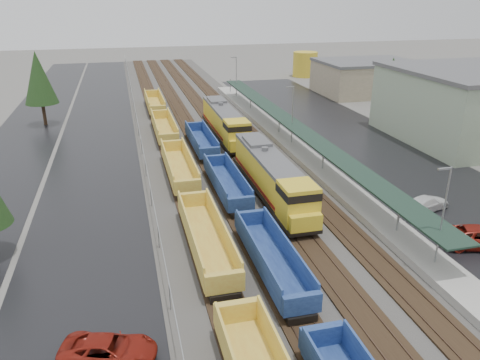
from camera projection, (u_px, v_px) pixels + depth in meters
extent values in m
cube|color=#302D2B|center=(206.00, 132.00, 67.74)|extent=(20.00, 160.00, 0.08)
cube|color=black|center=(164.00, 134.00, 66.33)|extent=(2.60, 160.00, 0.15)
cube|color=#473326|center=(159.00, 133.00, 66.13)|extent=(0.08, 160.00, 0.07)
cube|color=#473326|center=(169.00, 133.00, 66.46)|extent=(0.08, 160.00, 0.07)
cube|color=black|center=(192.00, 132.00, 67.25)|extent=(2.60, 160.00, 0.15)
cube|color=#473326|center=(187.00, 131.00, 67.04)|extent=(0.08, 160.00, 0.07)
cube|color=#473326|center=(197.00, 131.00, 67.37)|extent=(0.08, 160.00, 0.07)
cube|color=black|center=(219.00, 130.00, 68.16)|extent=(2.60, 160.00, 0.15)
cube|color=#473326|center=(214.00, 130.00, 67.95)|extent=(0.08, 160.00, 0.07)
cube|color=#473326|center=(224.00, 129.00, 68.28)|extent=(0.08, 160.00, 0.07)
cube|color=black|center=(246.00, 128.00, 69.07)|extent=(2.60, 160.00, 0.15)
cube|color=#473326|center=(241.00, 128.00, 68.86)|extent=(0.08, 160.00, 0.07)
cube|color=#473326|center=(250.00, 127.00, 69.19)|extent=(0.08, 160.00, 0.07)
cube|color=black|center=(98.00, 139.00, 64.34)|extent=(10.00, 160.00, 0.02)
cube|color=black|center=(20.00, 145.00, 62.06)|extent=(9.00, 160.00, 0.02)
cube|color=black|center=(357.00, 142.00, 63.08)|extent=(16.00, 100.00, 0.02)
cube|color=#9E9B93|center=(291.00, 145.00, 60.79)|extent=(3.00, 80.00, 0.70)
cylinder|color=gray|center=(399.00, 217.00, 37.71)|extent=(0.16, 0.16, 2.40)
cylinder|color=gray|center=(323.00, 158.00, 51.21)|extent=(0.16, 0.16, 2.40)
cylinder|color=gray|center=(279.00, 124.00, 64.72)|extent=(0.16, 0.16, 2.40)
cylinder|color=gray|center=(251.00, 101.00, 78.22)|extent=(0.16, 0.16, 2.40)
cylinder|color=gray|center=(230.00, 85.00, 91.73)|extent=(0.16, 0.16, 2.40)
cube|color=#192E23|center=(292.00, 124.00, 59.73)|extent=(2.60, 65.00, 0.15)
cylinder|color=gray|center=(442.00, 221.00, 32.43)|extent=(0.12, 0.12, 8.00)
cube|color=gray|center=(445.00, 169.00, 30.87)|extent=(1.00, 0.15, 0.12)
cylinder|color=gray|center=(292.00, 118.00, 59.44)|extent=(0.12, 0.12, 8.00)
cube|color=gray|center=(290.00, 87.00, 57.88)|extent=(1.00, 0.15, 0.12)
cylinder|color=gray|center=(236.00, 79.00, 86.45)|extent=(0.12, 0.12, 8.00)
cube|color=gray|center=(234.00, 57.00, 84.89)|extent=(1.00, 0.15, 0.12)
cylinder|color=gray|center=(170.00, 297.00, 29.21)|extent=(0.08, 0.08, 2.00)
cylinder|color=gray|center=(159.00, 237.00, 36.41)|extent=(0.08, 0.08, 2.00)
cylinder|color=gray|center=(151.00, 197.00, 43.62)|extent=(0.08, 0.08, 2.00)
cylinder|color=gray|center=(146.00, 168.00, 50.82)|extent=(0.08, 0.08, 2.00)
cylinder|color=gray|center=(142.00, 147.00, 58.02)|extent=(0.08, 0.08, 2.00)
cylinder|color=gray|center=(138.00, 130.00, 65.22)|extent=(0.08, 0.08, 2.00)
cylinder|color=gray|center=(136.00, 116.00, 72.43)|extent=(0.08, 0.08, 2.00)
cylinder|color=gray|center=(134.00, 105.00, 79.63)|extent=(0.08, 0.08, 2.00)
cylinder|color=gray|center=(132.00, 96.00, 86.83)|extent=(0.08, 0.08, 2.00)
cylinder|color=gray|center=(131.00, 88.00, 94.03)|extent=(0.08, 0.08, 2.00)
cylinder|color=gray|center=(129.00, 81.00, 101.23)|extent=(0.08, 0.08, 2.00)
cylinder|color=gray|center=(128.00, 75.00, 108.44)|extent=(0.08, 0.08, 2.00)
cylinder|color=gray|center=(127.00, 70.00, 115.64)|extent=(0.08, 0.08, 2.00)
cylinder|color=gray|center=(126.00, 66.00, 122.84)|extent=(0.08, 0.08, 2.00)
cylinder|color=gray|center=(126.00, 62.00, 130.04)|extent=(0.08, 0.08, 2.00)
cube|color=gray|center=(138.00, 123.00, 64.85)|extent=(0.05, 160.00, 0.05)
cube|color=gray|center=(366.00, 78.00, 92.86)|extent=(18.00, 14.00, 6.00)
cube|color=#59595B|center=(367.00, 62.00, 91.65)|extent=(18.36, 14.28, 0.50)
ellipsoid|color=#495441|center=(69.00, 44.00, 186.96)|extent=(154.00, 110.00, 19.80)
ellipsoid|color=#495441|center=(233.00, 38.00, 211.92)|extent=(196.00, 140.00, 25.20)
ellipsoid|color=#495441|center=(363.00, 33.00, 236.88)|extent=(168.00, 120.00, 21.60)
cylinder|color=#332316|center=(44.00, 114.00, 70.91)|extent=(0.50, 0.50, 3.30)
cone|color=black|center=(38.00, 78.00, 68.87)|extent=(4.84, 4.84, 7.70)
cylinder|color=#332316|center=(387.00, 114.00, 71.78)|extent=(0.50, 0.50, 3.00)
cone|color=black|center=(391.00, 81.00, 69.93)|extent=(4.40, 4.40, 7.00)
cube|color=black|center=(270.00, 189.00, 45.93)|extent=(2.87, 19.14, 0.38)
cube|color=gold|center=(267.00, 170.00, 46.19)|extent=(2.68, 15.31, 2.87)
cube|color=gold|center=(298.00, 202.00, 38.54)|extent=(2.87, 3.06, 3.25)
cube|color=black|center=(298.00, 192.00, 38.18)|extent=(2.92, 3.11, 0.67)
cube|color=gold|center=(305.00, 222.00, 37.34)|extent=(2.68, 0.96, 1.34)
cube|color=#59595B|center=(268.00, 155.00, 45.62)|extent=(2.73, 15.31, 0.33)
cube|color=maroon|center=(254.00, 182.00, 46.30)|extent=(0.04, 15.31, 0.33)
cube|color=maroon|center=(280.00, 179.00, 46.92)|extent=(0.04, 15.31, 0.33)
cube|color=black|center=(270.00, 192.00, 46.07)|extent=(2.11, 5.74, 0.57)
cube|color=black|center=(293.00, 221.00, 40.01)|extent=(2.30, 3.83, 0.48)
cube|color=black|center=(252.00, 168.00, 52.07)|extent=(2.30, 3.83, 0.48)
cylinder|color=#59595B|center=(265.00, 149.00, 46.38)|extent=(0.67, 0.67, 0.48)
cube|color=#59595B|center=(257.00, 142.00, 48.98)|extent=(2.30, 3.83, 0.48)
cube|color=black|center=(224.00, 132.00, 64.84)|extent=(2.87, 19.14, 0.38)
cube|color=gold|center=(222.00, 119.00, 65.10)|extent=(2.68, 15.31, 2.87)
cube|color=gold|center=(237.00, 134.00, 57.44)|extent=(2.87, 3.06, 3.25)
cube|color=black|center=(237.00, 126.00, 57.09)|extent=(2.92, 3.11, 0.67)
cube|color=gold|center=(240.00, 145.00, 56.25)|extent=(2.68, 0.96, 1.34)
cube|color=#59595B|center=(222.00, 108.00, 64.53)|extent=(2.73, 15.31, 0.33)
cube|color=maroon|center=(213.00, 127.00, 65.21)|extent=(0.04, 15.31, 0.33)
cube|color=maroon|center=(232.00, 126.00, 65.83)|extent=(0.04, 15.31, 0.33)
cube|color=black|center=(224.00, 134.00, 64.98)|extent=(2.11, 5.74, 0.57)
cube|color=black|center=(235.00, 148.00, 58.91)|extent=(2.30, 3.83, 0.48)
cube|color=black|center=(215.00, 122.00, 70.97)|extent=(2.30, 3.83, 0.48)
cylinder|color=#59595B|center=(221.00, 104.00, 65.28)|extent=(0.67, 0.67, 0.48)
cube|color=#59595B|center=(217.00, 100.00, 67.89)|extent=(2.30, 3.83, 0.48)
cube|color=gold|center=(236.00, 312.00, 26.98)|extent=(2.60, 0.50, 1.40)
cube|color=black|center=(239.00, 334.00, 26.72)|extent=(2.00, 2.20, 0.50)
cube|color=gold|center=(206.00, 242.00, 35.99)|extent=(2.60, 12.83, 0.25)
cube|color=gold|center=(190.00, 234.00, 35.37)|extent=(0.15, 12.83, 1.80)
cube|color=gold|center=(222.00, 230.00, 35.94)|extent=(0.15, 12.83, 1.80)
cube|color=gold|center=(225.00, 282.00, 29.77)|extent=(2.60, 0.50, 1.40)
cube|color=gold|center=(193.00, 200.00, 41.68)|extent=(2.60, 0.50, 1.40)
cube|color=black|center=(223.00, 289.00, 30.77)|extent=(2.00, 2.20, 0.50)
cube|color=black|center=(194.00, 213.00, 41.42)|extent=(2.00, 2.20, 0.50)
cube|color=gold|center=(179.00, 170.00, 50.69)|extent=(2.60, 12.83, 0.25)
cube|color=gold|center=(167.00, 163.00, 50.07)|extent=(0.15, 12.83, 1.80)
cube|color=gold|center=(190.00, 161.00, 50.64)|extent=(0.15, 12.83, 1.80)
cube|color=gold|center=(188.00, 187.00, 44.48)|extent=(2.60, 0.50, 1.40)
cube|color=gold|center=(172.00, 146.00, 56.39)|extent=(2.60, 0.50, 1.40)
cube|color=black|center=(187.00, 194.00, 45.48)|extent=(2.00, 2.20, 0.50)
cube|color=black|center=(173.00, 156.00, 56.13)|extent=(2.00, 2.20, 0.50)
cube|color=gold|center=(164.00, 130.00, 65.39)|extent=(2.60, 12.83, 0.25)
cube|color=gold|center=(155.00, 125.00, 64.77)|extent=(0.15, 12.83, 1.80)
cube|color=gold|center=(173.00, 124.00, 65.34)|extent=(0.15, 12.83, 1.80)
cube|color=gold|center=(169.00, 139.00, 59.18)|extent=(2.60, 0.50, 1.40)
cube|color=gold|center=(160.00, 115.00, 71.09)|extent=(2.60, 0.50, 1.40)
cube|color=black|center=(169.00, 145.00, 60.18)|extent=(2.00, 2.20, 0.50)
cube|color=black|center=(160.00, 122.00, 70.83)|extent=(2.00, 2.20, 0.50)
cube|color=gold|center=(155.00, 105.00, 80.10)|extent=(2.60, 12.83, 0.25)
cube|color=gold|center=(147.00, 101.00, 79.48)|extent=(0.15, 12.83, 1.80)
cube|color=gold|center=(162.00, 100.00, 80.05)|extent=(0.15, 12.83, 1.80)
cube|color=gold|center=(158.00, 110.00, 73.88)|extent=(2.60, 0.50, 1.40)
cube|color=gold|center=(152.00, 94.00, 85.79)|extent=(2.60, 0.50, 1.40)
cube|color=black|center=(158.00, 115.00, 74.88)|extent=(2.00, 2.20, 0.50)
cube|color=black|center=(152.00, 100.00, 85.53)|extent=(2.00, 2.20, 0.50)
cube|color=navy|center=(321.00, 336.00, 25.21)|extent=(2.44, 0.47, 1.31)
cube|color=black|center=(325.00, 358.00, 24.97)|extent=(1.88, 2.06, 0.47)
cube|color=navy|center=(271.00, 262.00, 33.36)|extent=(2.44, 11.38, 0.23)
cube|color=navy|center=(256.00, 254.00, 32.78)|extent=(0.14, 11.38, 1.69)
cube|color=navy|center=(287.00, 250.00, 33.32)|extent=(0.14, 11.38, 1.69)
cube|color=navy|center=(302.00, 304.00, 27.83)|extent=(2.44, 0.47, 1.31)
cube|color=navy|center=(250.00, 218.00, 38.41)|extent=(2.44, 0.47, 1.31)
cube|color=black|center=(297.00, 310.00, 28.77)|extent=(1.88, 2.06, 0.47)
cube|color=black|center=(252.00, 232.00, 38.17)|extent=(1.88, 2.06, 0.47)
cube|color=navy|center=(226.00, 186.00, 46.57)|extent=(2.44, 11.38, 0.23)
cube|color=navy|center=(215.00, 179.00, 45.99)|extent=(0.14, 11.38, 1.69)
cube|color=navy|center=(238.00, 177.00, 46.52)|extent=(0.14, 11.38, 1.69)
cube|color=navy|center=(241.00, 204.00, 41.03)|extent=(2.44, 0.47, 1.31)
cube|color=navy|center=(215.00, 161.00, 51.61)|extent=(2.44, 0.47, 1.31)
cube|color=black|center=(239.00, 211.00, 41.97)|extent=(1.88, 2.06, 0.47)
cube|color=black|center=(216.00, 171.00, 51.37)|extent=(1.88, 2.06, 0.47)
cube|color=navy|center=(201.00, 144.00, 59.77)|extent=(2.44, 11.38, 0.23)
cube|color=navy|center=(192.00, 138.00, 59.19)|extent=(0.14, 11.38, 1.69)
cube|color=navy|center=(210.00, 137.00, 59.72)|extent=(0.14, 11.38, 1.69)
cube|color=navy|center=(210.00, 153.00, 54.23)|extent=(2.44, 0.47, 1.31)
cube|color=navy|center=(194.00, 127.00, 64.81)|extent=(2.44, 0.47, 1.31)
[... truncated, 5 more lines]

